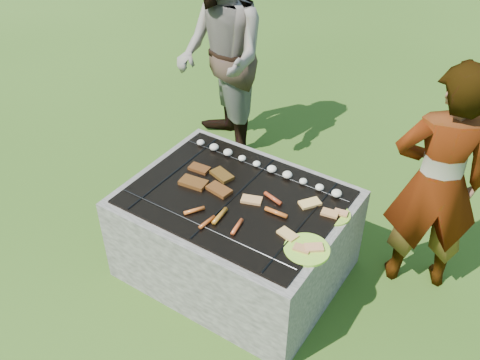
# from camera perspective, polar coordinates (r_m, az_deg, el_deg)

# --- Properties ---
(lawn) EXTENTS (60.00, 60.00, 0.00)m
(lawn) POSITION_cam_1_polar(r_m,az_deg,el_deg) (3.58, -0.45, -9.34)
(lawn) COLOR #2A4D13
(lawn) RESTS_ON ground
(fire_pit) EXTENTS (1.30, 1.00, 0.62)m
(fire_pit) POSITION_cam_1_polar(r_m,az_deg,el_deg) (3.38, -0.47, -6.06)
(fire_pit) COLOR #A49C92
(fire_pit) RESTS_ON ground
(mushrooms) EXTENTS (1.06, 0.06, 0.04)m
(mushrooms) POSITION_cam_1_polar(r_m,az_deg,el_deg) (3.37, 2.68, 1.45)
(mushrooms) COLOR beige
(mushrooms) RESTS_ON fire_pit
(pork_slabs) EXTENTS (0.38, 0.28, 0.02)m
(pork_slabs) POSITION_cam_1_polar(r_m,az_deg,el_deg) (3.28, -3.46, -0.01)
(pork_slabs) COLOR brown
(pork_slabs) RESTS_ON fire_pit
(sausages) EXTENTS (0.51, 0.47, 0.03)m
(sausages) POSITION_cam_1_polar(r_m,az_deg,el_deg) (3.03, -0.22, -3.62)
(sausages) COLOR #D34722
(sausages) RESTS_ON fire_pit
(bread_on_grate) EXTENTS (0.45, 0.42, 0.02)m
(bread_on_grate) POSITION_cam_1_polar(r_m,az_deg,el_deg) (3.07, 4.61, -3.21)
(bread_on_grate) COLOR #D1BF6B
(bread_on_grate) RESTS_ON fire_pit
(plate_far) EXTENTS (0.19, 0.19, 0.03)m
(plate_far) POSITION_cam_1_polar(r_m,az_deg,el_deg) (3.09, 10.01, -3.62)
(plate_far) COLOR #D7F63B
(plate_far) RESTS_ON fire_pit
(plate_near) EXTENTS (0.31, 0.31, 0.03)m
(plate_near) POSITION_cam_1_polar(r_m,az_deg,el_deg) (2.86, 7.16, -7.34)
(plate_near) COLOR #D1FF3C
(plate_near) RESTS_ON fire_pit
(cook) EXTENTS (0.65, 0.56, 1.51)m
(cook) POSITION_cam_1_polar(r_m,az_deg,el_deg) (3.23, 20.29, -0.37)
(cook) COLOR gray
(cook) RESTS_ON ground
(bystander) EXTENTS (1.05, 1.02, 1.70)m
(bystander) POSITION_cam_1_polar(r_m,az_deg,el_deg) (4.25, -2.13, 12.88)
(bystander) COLOR #A89E8C
(bystander) RESTS_ON ground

